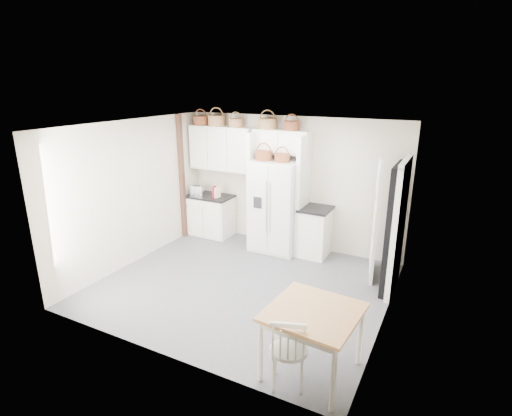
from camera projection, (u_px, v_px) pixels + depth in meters
The scene contains 29 objects.
floor at pixel (243, 285), 6.61m from camera, with size 4.50×4.50×0.00m, color #474749.
ceiling at pixel (242, 126), 5.83m from camera, with size 4.50×4.50×0.00m, color white.
wall_back at pixel (292, 183), 7.91m from camera, with size 4.50×4.50×0.00m, color beige.
wall_left at pixel (134, 193), 7.20m from camera, with size 4.00×4.00×0.00m, color beige.
wall_right at pixel (392, 234), 5.24m from camera, with size 4.00×4.00×0.00m, color beige.
refrigerator at pixel (277, 206), 7.78m from camera, with size 0.93×0.75×1.80m, color silver.
base_cab_left at pixel (211, 216), 8.69m from camera, with size 0.92×0.58×0.85m, color white.
base_cab_right at pixel (315, 233), 7.64m from camera, with size 0.52×0.62×0.91m, color white.
dining_table at pixel (312, 342), 4.52m from camera, with size 0.97×0.97×0.81m, color #A35D34.
windsor_chair at pixel (289, 350), 4.33m from camera, with size 0.42×0.39×0.87m, color white.
counter_left at pixel (210, 196), 8.55m from camera, with size 0.96×0.62×0.04m, color black.
counter_right at pixel (316, 209), 7.49m from camera, with size 0.56×0.66×0.04m, color black.
toaster at pixel (197, 190), 8.58m from camera, with size 0.28×0.16×0.20m, color silver.
cookbook_red at pixel (214, 192), 8.37m from camera, with size 0.03×0.16×0.23m, color #A3091E.
cookbook_cream at pixel (217, 192), 8.34m from camera, with size 0.03×0.15×0.23m, color #F9DDBE.
basket_upper_a at pixel (201, 121), 8.30m from camera, with size 0.32×0.32×0.18m, color maroon.
basket_upper_b at pixel (217, 121), 8.12m from camera, with size 0.36×0.36×0.21m, color brown.
basket_upper_c at pixel (236, 123), 7.93m from camera, with size 0.29×0.29×0.17m, color brown.
basket_bridge_a at pixel (267, 124), 7.62m from camera, with size 0.36×0.36×0.20m, color brown.
basket_bridge_b at pixel (292, 126), 7.41m from camera, with size 0.29×0.29×0.17m, color maroon.
basket_fridge_a at pixel (264, 156), 7.51m from camera, with size 0.33×0.33×0.18m, color maroon.
basket_fridge_b at pixel (282, 158), 7.34m from camera, with size 0.29×0.29×0.15m, color maroon.
upper_cabinet at pixel (222, 148), 8.24m from camera, with size 1.40×0.34×0.90m, color white.
bridge_cabinet at pixel (282, 142), 7.59m from camera, with size 1.12×0.34×0.45m, color white.
fridge_panel_left at pixel (255, 190), 7.99m from camera, with size 0.08×0.60×2.30m, color white.
fridge_panel_right at pixel (303, 196), 7.55m from camera, with size 0.08×0.60×2.30m, color white.
trim_post at pixel (182, 178), 8.32m from camera, with size 0.09×0.09×2.60m, color #402B18.
doorway_void at pixel (395, 229), 6.20m from camera, with size 0.18×0.85×2.05m, color black.
door_slab at pixel (376, 219), 6.65m from camera, with size 0.80×0.04×2.05m, color white.
Camera 1 is at (2.90, -5.16, 3.21)m, focal length 28.00 mm.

